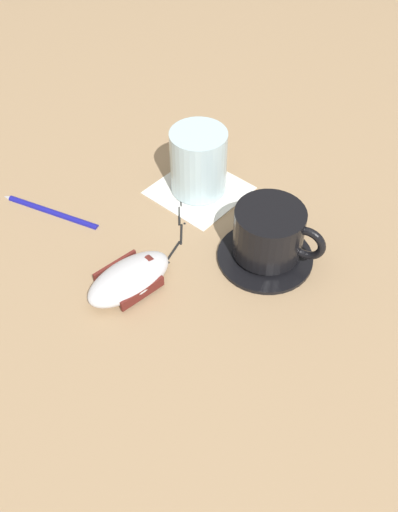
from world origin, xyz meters
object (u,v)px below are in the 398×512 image
coffee_cup (270,232)px  saucer (265,255)px  pen (49,209)px  computer_mouse (129,279)px  drinking_glass (198,162)px

coffee_cup → saucer: bearing=-158.6°
saucer → pen: bearing=135.5°
computer_mouse → pen: bearing=104.3°
computer_mouse → coffee_cup: bearing=-10.9°
saucer → computer_mouse: 0.18m
saucer → computer_mouse: (-0.17, 0.04, 0.01)m
coffee_cup → computer_mouse: (-0.18, 0.03, -0.03)m
computer_mouse → drinking_glass: (0.16, 0.12, 0.03)m
drinking_glass → computer_mouse: bearing=-142.3°
computer_mouse → saucer: bearing=-11.8°
saucer → pen: (-0.22, 0.21, -0.00)m
computer_mouse → drinking_glass: bearing=37.7°
coffee_cup → pen: bearing=136.4°
computer_mouse → drinking_glass: size_ratio=1.33×
computer_mouse → drinking_glass: drinking_glass is taller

